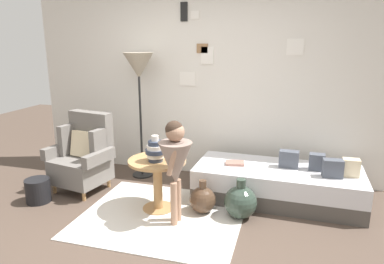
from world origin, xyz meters
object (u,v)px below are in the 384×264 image
at_px(person_child, 175,160).
at_px(magazine_basket, 38,190).
at_px(book_on_daybed, 235,163).
at_px(side_table, 158,173).
at_px(demijohn_far, 240,202).
at_px(armchair, 84,155).
at_px(daybed, 277,184).
at_px(demijohn_near, 203,200).
at_px(vase_striped, 155,151).
at_px(floor_lamp, 139,70).

xyz_separation_m(person_child, magazine_basket, (-1.71, 0.03, -0.55)).
bearing_deg(book_on_daybed, person_child, -119.04).
xyz_separation_m(side_table, demijohn_far, (0.91, 0.06, -0.25)).
relative_size(book_on_daybed, magazine_basket, 0.79).
height_order(armchair, daybed, armchair).
height_order(demijohn_near, magazine_basket, demijohn_near).
bearing_deg(book_on_daybed, demijohn_far, -73.85).
distance_m(armchair, magazine_basket, 0.66).
xyz_separation_m(vase_striped, magazine_basket, (-1.43, -0.16, -0.57)).
bearing_deg(vase_striped, magazine_basket, -173.78).
height_order(vase_striped, floor_lamp, floor_lamp).
bearing_deg(magazine_basket, book_on_daybed, 20.29).
height_order(daybed, person_child, person_child).
relative_size(armchair, book_on_daybed, 4.41).
bearing_deg(side_table, floor_lamp, 123.08).
bearing_deg(demijohn_near, vase_striped, -166.86).
xyz_separation_m(demijohn_near, magazine_basket, (-1.92, -0.27, -0.01)).
height_order(side_table, vase_striped, vase_striped).
height_order(armchair, book_on_daybed, armchair).
height_order(demijohn_near, demijohn_far, demijohn_far).
height_order(side_table, book_on_daybed, side_table).
height_order(daybed, demijohn_far, demijohn_far).
height_order(demijohn_far, magazine_basket, demijohn_far).
distance_m(armchair, vase_striped, 1.19).
relative_size(demijohn_near, demijohn_far, 0.86).
bearing_deg(demijohn_near, armchair, 171.75).
relative_size(daybed, magazine_basket, 6.86).
bearing_deg(demijohn_far, demijohn_near, 179.73).
relative_size(vase_striped, magazine_basket, 1.02).
xyz_separation_m(vase_striped, floor_lamp, (-0.59, 0.95, 0.76)).
relative_size(side_table, demijohn_near, 1.69).
distance_m(armchair, demijohn_far, 2.05).
distance_m(daybed, person_child, 1.38).
bearing_deg(floor_lamp, armchair, -130.59).
distance_m(daybed, vase_striped, 1.51).
relative_size(daybed, demijohn_far, 4.40).
distance_m(person_child, magazine_basket, 1.80).
bearing_deg(vase_striped, demijohn_near, 13.14).
distance_m(side_table, person_child, 0.46).
xyz_separation_m(side_table, floor_lamp, (-0.59, 0.90, 1.04)).
distance_m(person_child, demijohn_near, 0.65).
distance_m(armchair, floor_lamp, 1.30).
height_order(side_table, demijohn_far, side_table).
bearing_deg(demijohn_far, armchair, 173.37).
height_order(daybed, magazine_basket, daybed).
distance_m(demijohn_far, magazine_basket, 2.35).
distance_m(vase_striped, demijohn_far, 1.06).
bearing_deg(magazine_basket, demijohn_near, 8.02).
relative_size(person_child, demijohn_near, 2.90).
bearing_deg(vase_striped, armchair, 162.60).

